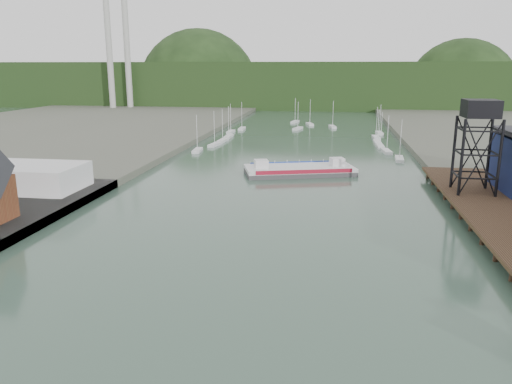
% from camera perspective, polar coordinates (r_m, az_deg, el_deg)
% --- Properties ---
extents(east_pier, '(14.00, 70.00, 2.45)m').
position_cam_1_polar(east_pier, '(84.28, 26.87, -2.31)').
color(east_pier, black).
rests_on(east_pier, ground).
extents(white_shed, '(18.00, 12.00, 4.50)m').
position_cam_1_polar(white_shed, '(100.41, -24.24, 1.57)').
color(white_shed, silver).
rests_on(white_shed, west_quay).
extents(lift_tower, '(6.50, 6.50, 16.00)m').
position_cam_1_polar(lift_tower, '(93.63, 24.26, 8.07)').
color(lift_tower, black).
rests_on(lift_tower, east_pier).
extents(marina_sailboats, '(57.71, 92.65, 0.90)m').
position_cam_1_polar(marina_sailboats, '(172.36, 5.35, 6.36)').
color(marina_sailboats, silver).
rests_on(marina_sailboats, ground).
extents(smokestacks, '(11.20, 8.20, 60.00)m').
position_cam_1_polar(smokestacks, '(289.09, -15.45, 14.95)').
color(smokestacks, '#B0B0AA').
rests_on(smokestacks, ground).
extents(distant_hills, '(500.00, 120.00, 80.00)m').
position_cam_1_polar(distant_hills, '(333.93, 6.50, 11.81)').
color(distant_hills, black).
rests_on(distant_hills, ground).
extents(chain_ferry, '(25.93, 16.21, 3.48)m').
position_cam_1_polar(chain_ferry, '(112.68, 4.99, 2.55)').
color(chain_ferry, '#434345').
rests_on(chain_ferry, ground).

